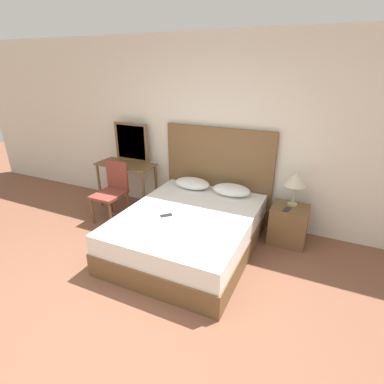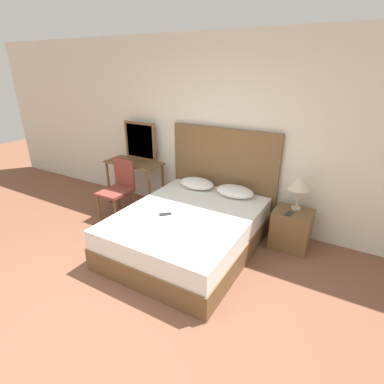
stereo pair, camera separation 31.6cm
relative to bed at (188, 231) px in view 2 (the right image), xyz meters
name	(u,v)px [view 2 (the right image)]	position (x,y,z in m)	size (l,w,h in m)	color
ground_plane	(93,332)	(-0.05, -1.62, -0.26)	(16.00, 16.00, 0.00)	brown
wall_back	(223,133)	(-0.05, 1.11, 1.09)	(10.00, 0.06, 2.70)	silver
bed	(188,231)	(0.00, 0.00, 0.00)	(1.61, 2.01, 0.53)	brown
headboard	(223,175)	(0.00, 1.03, 0.46)	(1.69, 0.05, 1.44)	brown
pillow_left	(197,183)	(-0.31, 0.78, 0.35)	(0.55, 0.35, 0.15)	white
pillow_right	(235,191)	(0.31, 0.78, 0.35)	(0.55, 0.35, 0.15)	white
phone_on_bed	(165,214)	(-0.22, -0.19, 0.27)	(0.15, 0.16, 0.01)	#232328
nightstand	(291,229)	(1.16, 0.73, 0.00)	(0.48, 0.42, 0.53)	brown
table_lamp	(300,183)	(1.16, 0.82, 0.63)	(0.30, 0.30, 0.46)	tan
phone_on_nightstand	(289,213)	(1.12, 0.63, 0.27)	(0.09, 0.16, 0.01)	#232328
vanity_desk	(134,170)	(-1.51, 0.75, 0.36)	(0.98, 0.45, 0.77)	brown
vanity_mirror	(140,141)	(-1.51, 0.95, 0.82)	(0.63, 0.03, 0.63)	brown
chair	(119,185)	(-1.47, 0.31, 0.24)	(0.41, 0.50, 0.91)	brown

